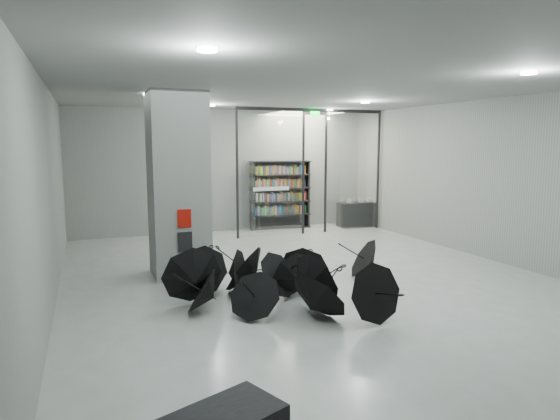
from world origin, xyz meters
name	(u,v)px	position (x,y,z in m)	size (l,w,h in m)	color
room	(322,146)	(0.00, 0.00, 2.84)	(14.00, 14.02, 4.01)	gray
column	(178,185)	(-2.50, 2.00, 2.00)	(1.20, 1.20, 4.00)	slate
fire_cabinet	(184,218)	(-2.50, 1.38, 1.35)	(0.28, 0.04, 0.38)	#A50A07
info_panel	(185,242)	(-2.50, 1.38, 0.85)	(0.30, 0.03, 0.42)	black
exit_sign	(315,114)	(2.40, 5.30, 3.82)	(0.30, 0.06, 0.15)	#0CE533
glass_partition	(312,166)	(2.39, 5.50, 2.18)	(5.06, 0.08, 4.00)	silver
bookshelf	(280,195)	(1.80, 6.75, 1.16)	(2.11, 0.42, 2.32)	black
shop_counter	(358,214)	(4.48, 6.02, 0.43)	(1.42, 0.57, 0.85)	black
umbrella_cluster	(268,286)	(-1.34, -0.53, 0.30)	(5.07, 3.98, 1.29)	black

